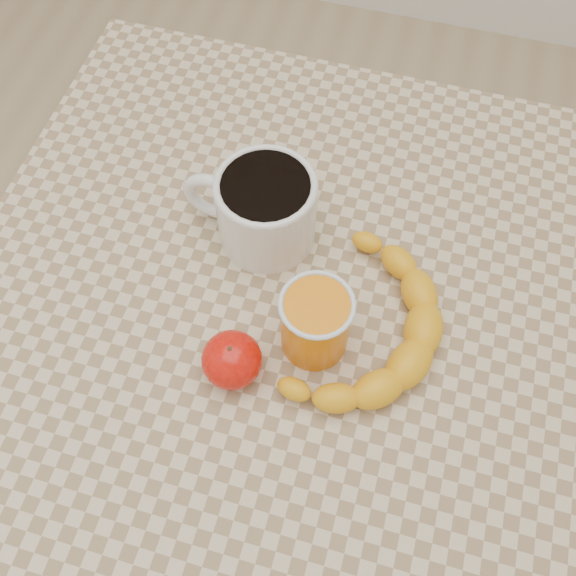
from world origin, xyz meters
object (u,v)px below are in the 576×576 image
(orange_juice_glass, at_px, (316,322))
(apple, at_px, (232,360))
(table, at_px, (288,327))
(banana, at_px, (365,329))
(coffee_mug, at_px, (264,207))

(orange_juice_glass, height_order, apple, orange_juice_glass)
(table, distance_m, orange_juice_glass, 0.15)
(orange_juice_glass, relative_size, apple, 1.15)
(banana, bearing_deg, apple, -128.93)
(apple, bearing_deg, coffee_mug, 95.87)
(coffee_mug, relative_size, apple, 2.05)
(coffee_mug, bearing_deg, apple, -84.13)
(coffee_mug, height_order, banana, coffee_mug)
(apple, bearing_deg, table, 72.91)
(coffee_mug, relative_size, orange_juice_glass, 1.79)
(orange_juice_glass, distance_m, banana, 0.06)
(coffee_mug, xyz_separation_m, apple, (0.02, -0.19, -0.02))
(table, height_order, banana, banana)
(table, xyz_separation_m, coffee_mug, (-0.05, 0.08, 0.14))
(table, bearing_deg, banana, -15.93)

